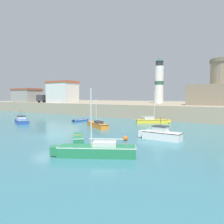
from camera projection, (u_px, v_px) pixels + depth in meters
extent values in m
plane|color=teal|center=(43.00, 137.00, 25.42)|extent=(200.00, 200.00, 0.00)
cube|color=gray|center=(167.00, 108.00, 61.19)|extent=(120.00, 40.00, 2.89)
cube|color=#237A4C|center=(97.00, 151.00, 16.99)|extent=(5.90, 4.19, 0.84)
cube|color=#237A4C|center=(55.00, 151.00, 17.20)|extent=(0.94, 0.99, 0.71)
cube|color=white|center=(97.00, 146.00, 16.96)|extent=(5.96, 4.23, 0.07)
cylinder|color=silver|center=(91.00, 117.00, 16.82)|extent=(0.10, 0.10, 4.48)
cylinder|color=silver|center=(107.00, 139.00, 16.87)|extent=(2.38, 1.40, 0.08)
cube|color=silver|center=(105.00, 144.00, 16.91)|extent=(2.05, 1.75, 0.36)
cube|color=white|center=(162.00, 136.00, 23.62)|extent=(4.15, 1.62, 0.85)
cube|color=white|center=(142.00, 134.00, 25.00)|extent=(0.69, 0.83, 0.72)
cube|color=black|center=(162.00, 132.00, 23.59)|extent=(4.19, 1.64, 0.07)
cube|color=silver|center=(160.00, 129.00, 23.69)|extent=(1.48, 1.15, 0.57)
cube|color=#2D333D|center=(160.00, 126.00, 23.67)|extent=(1.60, 1.23, 0.08)
cylinder|color=black|center=(161.00, 122.00, 23.63)|extent=(0.04, 0.04, 0.90)
cube|color=#284C9E|center=(22.00, 121.00, 38.24)|extent=(5.14, 3.68, 0.73)
cube|color=#284C9E|center=(19.00, 120.00, 40.67)|extent=(1.11, 1.19, 0.62)
cube|color=white|center=(21.00, 119.00, 38.22)|extent=(5.19, 3.72, 0.07)
cube|color=silver|center=(21.00, 118.00, 38.41)|extent=(2.10, 1.91, 0.46)
cube|color=#2D333D|center=(21.00, 116.00, 38.39)|extent=(2.27, 2.05, 0.08)
cylinder|color=black|center=(21.00, 113.00, 38.35)|extent=(0.04, 0.04, 0.90)
cube|color=#237A4C|center=(78.00, 138.00, 23.44)|extent=(3.34, 3.44, 0.51)
cube|color=#237A4C|center=(78.00, 134.00, 25.51)|extent=(0.74, 0.74, 0.43)
cube|color=white|center=(78.00, 136.00, 23.43)|extent=(3.37, 3.48, 0.07)
cube|color=#997F5B|center=(78.00, 135.00, 23.42)|extent=(0.78, 0.76, 0.08)
cube|color=yellow|center=(152.00, 121.00, 38.18)|extent=(5.17, 4.07, 0.64)
cube|color=yellow|center=(169.00, 121.00, 38.21)|extent=(0.90, 0.94, 0.54)
cube|color=black|center=(152.00, 120.00, 38.16)|extent=(5.22, 4.11, 0.07)
cylinder|color=silver|center=(154.00, 105.00, 37.98)|extent=(0.10, 0.10, 4.93)
cylinder|color=silver|center=(148.00, 116.00, 38.11)|extent=(2.04, 1.40, 0.08)
cube|color=silver|center=(149.00, 118.00, 38.14)|extent=(1.85, 1.66, 0.36)
cube|color=#284C9E|center=(80.00, 120.00, 40.92)|extent=(1.62, 2.85, 0.41)
cube|color=#284C9E|center=(86.00, 119.00, 42.19)|extent=(0.79, 0.67, 0.35)
cube|color=white|center=(80.00, 119.00, 40.91)|extent=(1.63, 2.88, 0.07)
cube|color=#997F5B|center=(80.00, 119.00, 40.90)|extent=(1.13, 0.33, 0.08)
cube|color=black|center=(73.00, 121.00, 39.78)|extent=(0.22, 0.22, 0.36)
cube|color=orange|center=(97.00, 125.00, 33.11)|extent=(5.51, 3.95, 0.66)
cube|color=orange|center=(90.00, 123.00, 35.89)|extent=(0.84, 0.88, 0.57)
cube|color=black|center=(97.00, 123.00, 33.08)|extent=(5.56, 3.99, 0.07)
cylinder|color=silver|center=(96.00, 111.00, 33.33)|extent=(0.10, 0.10, 3.67)
cylinder|color=silver|center=(99.00, 120.00, 32.41)|extent=(2.23, 1.36, 0.08)
cube|color=#333842|center=(99.00, 122.00, 32.56)|extent=(1.91, 1.62, 0.36)
sphere|color=orange|center=(125.00, 138.00, 23.12)|extent=(0.52, 0.52, 0.52)
cylinder|color=silver|center=(159.00, 85.00, 55.33)|extent=(2.19, 2.19, 9.40)
cylinder|color=#2D5647|center=(159.00, 83.00, 55.30)|extent=(2.26, 2.26, 0.90)
cylinder|color=#262D33|center=(159.00, 64.00, 54.95)|extent=(1.86, 1.86, 1.20)
cone|color=#2D5647|center=(160.00, 60.00, 54.87)|extent=(2.08, 2.08, 0.80)
cube|color=silver|center=(62.00, 93.00, 60.11)|extent=(7.54, 5.30, 5.42)
cube|color=#B25133|center=(62.00, 82.00, 59.90)|extent=(7.91, 5.56, 0.50)
cube|color=gray|center=(27.00, 96.00, 69.02)|extent=(8.34, 5.66, 3.71)
cube|color=#9E472D|center=(27.00, 89.00, 68.87)|extent=(8.76, 5.94, 0.50)
cube|color=#333338|center=(43.00, 98.00, 64.04)|extent=(2.94, 3.67, 1.80)
cube|color=#333338|center=(47.00, 99.00, 66.02)|extent=(2.29, 1.83, 1.40)
cube|color=#334756|center=(47.00, 98.00, 66.43)|extent=(1.76, 0.64, 0.70)
cylinder|color=black|center=(44.00, 101.00, 66.24)|extent=(0.50, 0.85, 0.80)
cylinder|color=black|center=(49.00, 101.00, 65.71)|extent=(0.50, 0.85, 0.80)
cylinder|color=black|center=(39.00, 101.00, 63.99)|extent=(0.50, 0.85, 0.80)
cylinder|color=black|center=(45.00, 101.00, 63.46)|extent=(0.50, 0.85, 0.80)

